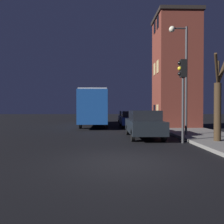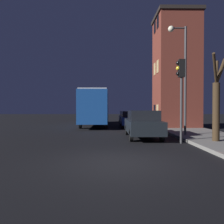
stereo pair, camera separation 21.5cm
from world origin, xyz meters
name	(u,v)px [view 2 (the right image)]	position (x,y,z in m)	size (l,w,h in m)	color
ground_plane	(118,162)	(0.00, 0.00, 0.00)	(120.00, 120.00, 0.00)	black
brick_building	(176,70)	(5.70, 12.53, 5.21)	(3.77, 3.84, 10.06)	brown
streetlamp	(181,65)	(4.12, 6.19, 4.44)	(1.15, 0.37, 6.67)	#38383A
traffic_light	(181,83)	(3.33, 3.86, 3.06)	(0.43, 0.24, 4.27)	#38383A
bare_tree	(216,102)	(5.02, 3.57, 2.09)	(1.40, 2.32, 4.23)	#382819
bus	(96,106)	(-1.70, 15.43, 2.07)	(2.50, 10.58, 3.46)	#194793
car_near_lane	(143,124)	(1.71, 5.93, 0.87)	(1.84, 4.63, 1.66)	black
car_mid_lane	(130,119)	(1.62, 13.24, 0.80)	(1.74, 4.44, 1.52)	navy
car_far_lane	(127,117)	(1.88, 20.37, 0.74)	(1.86, 4.08, 1.44)	#B7BABF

